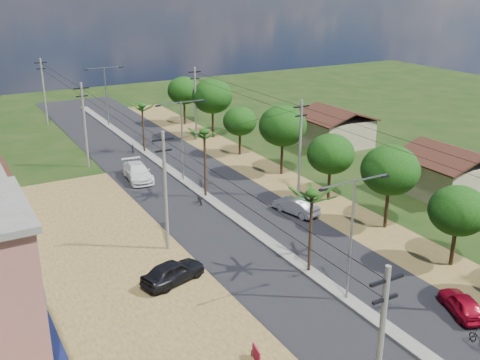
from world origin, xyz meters
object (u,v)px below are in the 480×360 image
object	(u,v)px
car_silver_mid	(296,206)
car_parked_dark	(173,272)
roadside_sign	(256,355)
car_red_near	(462,304)
moto_rider_east	(479,341)
car_white_far	(137,172)

from	to	relation	value
car_silver_mid	car_parked_dark	world-z (taller)	car_parked_dark
car_silver_mid	roadside_sign	xyz separation A→B (m)	(-13.00, -15.17, -0.27)
car_red_near	roadside_sign	size ratio (longest dim) A/B	3.57
car_silver_mid	moto_rider_east	xyz separation A→B (m)	(-1.80, -20.00, -0.29)
car_silver_mid	roadside_sign	size ratio (longest dim) A/B	4.05
roadside_sign	car_white_far	bearing A→B (deg)	92.96
car_silver_mid	car_parked_dark	bearing A→B (deg)	9.19
car_red_near	car_silver_mid	size ratio (longest dim) A/B	0.88
car_red_near	moto_rider_east	xyz separation A→B (m)	(-1.80, -2.71, -0.23)
car_silver_mid	car_white_far	world-z (taller)	car_white_far
car_silver_mid	car_white_far	bearing A→B (deg)	-71.83
car_white_far	roadside_sign	distance (m)	30.20
car_silver_mid	roadside_sign	bearing A→B (deg)	36.62
roadside_sign	car_red_near	bearing A→B (deg)	1.62
car_parked_dark	car_silver_mid	bearing A→B (deg)	-84.71
car_white_far	moto_rider_east	xyz separation A→B (m)	(7.04, -34.74, -0.39)
car_parked_dark	car_red_near	bearing A→B (deg)	-147.73
car_silver_mid	car_parked_dark	xyz separation A→B (m)	(-13.57, -5.48, 0.06)
car_silver_mid	car_parked_dark	distance (m)	14.64
moto_rider_east	car_parked_dark	bearing A→B (deg)	-40.10
car_white_far	roadside_sign	world-z (taller)	car_white_far
car_white_far	roadside_sign	xyz separation A→B (m)	(-4.16, -29.91, -0.37)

